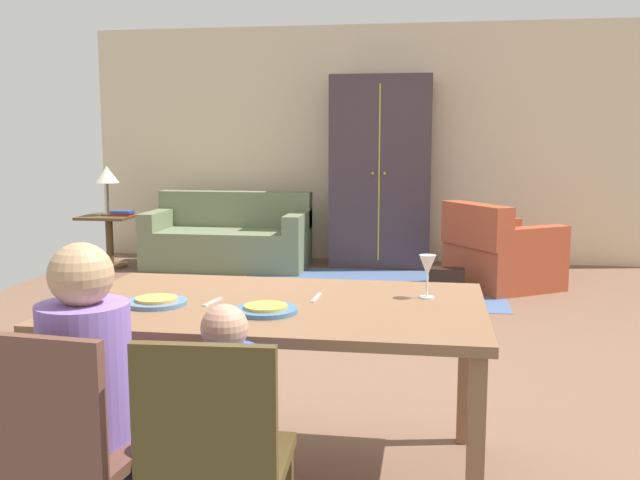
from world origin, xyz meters
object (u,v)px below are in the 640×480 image
object	(u,v)px
dining_chair_child	(215,455)
couch	(229,240)
person_man	(94,416)
person_child	(229,449)
handbag	(446,282)
table_lamp	(107,176)
book_upper	(122,212)
plate_near_man	(157,302)
armchair	(500,255)
book_lower	(122,214)
dining_table	(276,318)
side_table	(109,234)
wine_glass	(427,267)
armoire	(381,172)
dining_chair_man	(65,444)
plate_near_child	(266,310)

from	to	relation	value
dining_chair_child	couch	distance (m)	5.91
person_man	person_child	xyz separation A→B (m)	(0.47, -0.01, -0.08)
person_man	handbag	xyz separation A→B (m)	(1.25, 4.35, -0.38)
table_lamp	book_upper	world-z (taller)	table_lamp
plate_near_man	armchair	distance (m)	4.60
person_man	book_lower	distance (m)	5.73
dining_table	armchair	size ratio (longest dim) A/B	1.45
armchair	side_table	xyz separation A→B (m)	(-4.17, 0.43, 0.06)
person_child	table_lamp	size ratio (longest dim) A/B	1.71
wine_glass	side_table	world-z (taller)	wine_glass
wine_glass	armoire	bearing A→B (deg)	96.46
plate_near_man	book_lower	distance (m)	5.20
armchair	side_table	bearing A→B (deg)	174.11
couch	dining_table	bearing A→B (deg)	-71.52
dining_chair_man	person_man	world-z (taller)	person_man
couch	table_lamp	bearing A→B (deg)	-168.68
dining_chair_man	person_child	size ratio (longest dim) A/B	0.94
armoire	book_upper	world-z (taller)	armoire
person_man	person_child	distance (m)	0.48
armchair	side_table	size ratio (longest dim) A/B	2.05
wine_glass	person_man	size ratio (longest dim) A/B	0.17
book_upper	book_lower	bearing A→B (deg)	137.40
wine_glass	table_lamp	xyz separation A→B (m)	(-3.51, 4.36, 0.12)
book_lower	person_man	bearing A→B (deg)	-66.65
wine_glass	armoire	size ratio (longest dim) A/B	0.09
dining_chair_child	handbag	size ratio (longest dim) A/B	2.72
handbag	dining_chair_child	bearing A→B (deg)	-99.67
side_table	handbag	xyz separation A→B (m)	(3.67, -0.90, -0.25)
side_table	table_lamp	xyz separation A→B (m)	(0.00, 0.00, 0.63)
dining_chair_child	side_table	world-z (taller)	dining_chair_child
person_child	side_table	distance (m)	5.99
dining_chair_man	book_upper	world-z (taller)	dining_chair_man
dining_chair_child	book_lower	distance (m)	6.09
side_table	table_lamp	bearing A→B (deg)	90.00
armchair	dining_chair_child	bearing A→B (deg)	-104.34
plate_near_man	book_lower	world-z (taller)	plate_near_man
person_child	armchair	distance (m)	4.99
couch	armchair	bearing A→B (deg)	-13.43
armchair	book_upper	world-z (taller)	armchair
plate_near_child	wine_glass	bearing A→B (deg)	30.10
couch	person_child	bearing A→B (deg)	-73.79
couch	armoire	size ratio (longest dim) A/B	0.84
plate_near_man	book_lower	bearing A→B (deg)	115.88
person_man	dining_chair_child	xyz separation A→B (m)	(0.48, -0.18, -0.02)
plate_near_man	wine_glass	world-z (taller)	wine_glass
dining_table	wine_glass	world-z (taller)	wine_glass
dining_chair_man	dining_chair_child	size ratio (longest dim) A/B	1.00
wine_glass	book_upper	distance (m)	5.51
table_lamp	side_table	bearing A→B (deg)	-90.00
plate_near_man	plate_near_child	distance (m)	0.48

